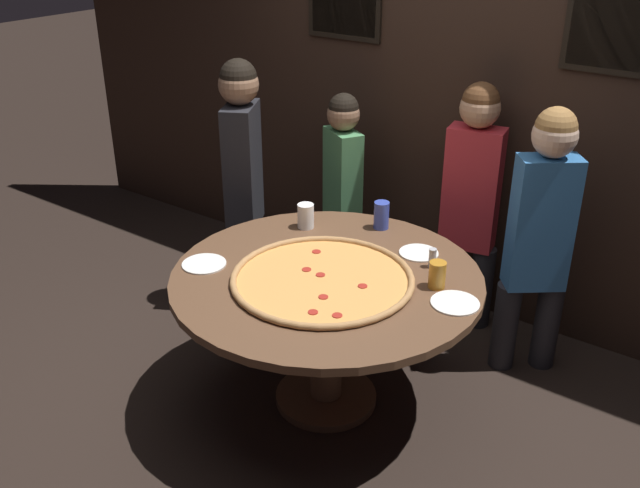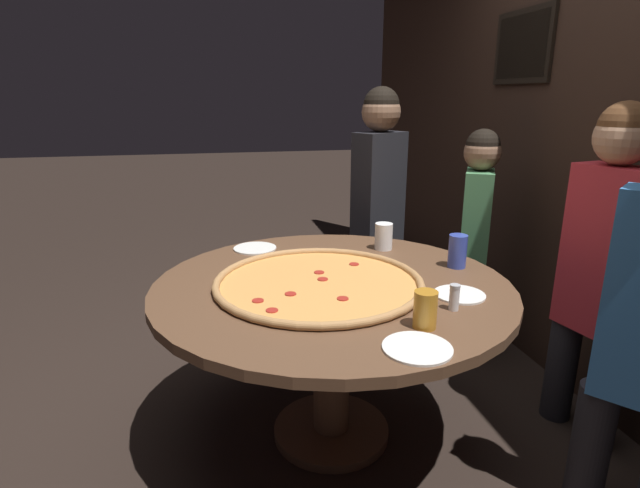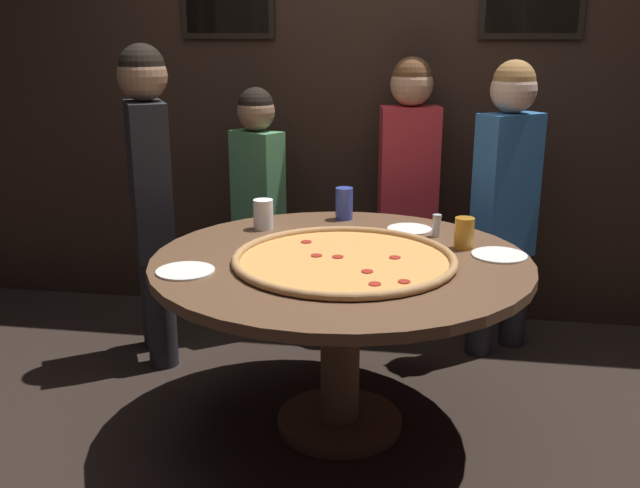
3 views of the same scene
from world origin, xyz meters
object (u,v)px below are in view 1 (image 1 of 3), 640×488
at_px(dining_table, 326,300).
at_px(white_plate_beside_cup, 419,253).
at_px(diner_side_left, 541,229).
at_px(diner_centre_back, 342,185).
at_px(drink_cup_front_edge, 306,216).
at_px(white_plate_right_side, 455,303).
at_px(drink_cup_far_right, 381,215).
at_px(diner_far_right, 471,194).
at_px(giant_pizza, 322,279).
at_px(white_plate_far_back, 204,264).
at_px(drink_cup_near_left, 437,275).
at_px(condiment_shaker, 432,258).
at_px(diner_side_right, 243,172).

bearing_deg(dining_table, white_plate_beside_cup, 60.95).
bearing_deg(diner_side_left, diner_centre_back, -41.91).
height_order(drink_cup_front_edge, white_plate_right_side, drink_cup_front_edge).
distance_m(dining_table, diner_centre_back, 1.14).
height_order(drink_cup_far_right, diner_far_right, diner_far_right).
xyz_separation_m(giant_pizza, drink_cup_far_right, (-0.09, 0.66, 0.06)).
bearing_deg(drink_cup_far_right, dining_table, -83.86).
height_order(drink_cup_far_right, white_plate_right_side, drink_cup_far_right).
bearing_deg(white_plate_far_back, diner_far_right, 61.37).
bearing_deg(white_plate_right_side, drink_cup_far_right, 144.60).
xyz_separation_m(diner_centre_back, diner_far_right, (0.79, 0.14, 0.09)).
distance_m(white_plate_right_side, diner_far_right, 1.08).
relative_size(drink_cup_near_left, drink_cup_front_edge, 0.96).
xyz_separation_m(drink_cup_near_left, white_plate_far_back, (-1.02, -0.47, -0.06)).
xyz_separation_m(white_plate_beside_cup, diner_side_left, (0.45, 0.44, 0.09)).
height_order(drink_cup_far_right, condiment_shaker, drink_cup_far_right).
height_order(white_plate_beside_cup, diner_centre_back, diner_centre_back).
distance_m(drink_cup_far_right, white_plate_beside_cup, 0.35).
bearing_deg(diner_far_right, dining_table, 68.29).
bearing_deg(diner_centre_back, giant_pizza, 150.27).
xyz_separation_m(drink_cup_near_left, white_plate_beside_cup, (-0.23, 0.25, -0.06)).
relative_size(diner_centre_back, diner_far_right, 0.90).
bearing_deg(diner_far_right, white_plate_far_back, 50.52).
bearing_deg(drink_cup_far_right, giant_pizza, -82.64).
relative_size(dining_table, drink_cup_far_right, 9.93).
height_order(drink_cup_front_edge, drink_cup_far_right, drink_cup_far_right).
bearing_deg(drink_cup_near_left, white_plate_far_back, -155.34).
distance_m(dining_table, drink_cup_near_left, 0.56).
height_order(drink_cup_near_left, white_plate_far_back, drink_cup_near_left).
bearing_deg(condiment_shaker, white_plate_right_side, -45.05).
distance_m(white_plate_beside_cup, diner_centre_back, 0.98).
bearing_deg(dining_table, white_plate_right_side, 10.63).
distance_m(giant_pizza, diner_far_right, 1.19).
distance_m(white_plate_beside_cup, condiment_shaker, 0.15).
height_order(white_plate_far_back, diner_centre_back, diner_centre_back).
xyz_separation_m(dining_table, white_plate_right_side, (0.61, 0.11, 0.15)).
distance_m(dining_table, white_plate_beside_cup, 0.53).
height_order(diner_centre_back, diner_side_left, diner_side_left).
bearing_deg(drink_cup_far_right, white_plate_beside_cup, -25.41).
xyz_separation_m(giant_pizza, white_plate_right_side, (0.59, 0.18, -0.01)).
height_order(white_plate_right_side, condiment_shaker, condiment_shaker).
xyz_separation_m(giant_pizza, condiment_shaker, (0.35, 0.42, 0.04)).
bearing_deg(white_plate_right_side, diner_side_right, 165.15).
distance_m(giant_pizza, diner_side_left, 1.17).
bearing_deg(giant_pizza, drink_cup_front_edge, 134.34).
xyz_separation_m(white_plate_beside_cup, condiment_shaker, (0.12, -0.09, 0.05)).
height_order(white_plate_right_side, white_plate_beside_cup, same).
xyz_separation_m(drink_cup_near_left, white_plate_right_side, (0.14, -0.08, -0.06)).
distance_m(drink_cup_near_left, diner_centre_back, 1.31).
bearing_deg(drink_cup_front_edge, giant_pizza, -45.66).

